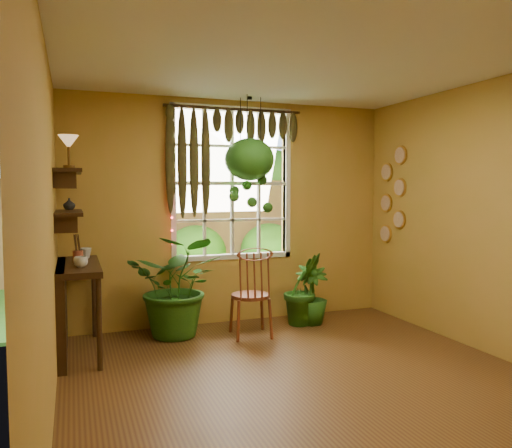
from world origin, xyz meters
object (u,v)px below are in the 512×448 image
(counter_ledge, at_px, (67,299))
(hanging_basket, at_px, (250,165))
(potted_plant_mid, at_px, (303,289))
(windsor_chair, at_px, (251,307))
(potted_plant_left, at_px, (178,285))

(counter_ledge, xyz_separation_m, hanging_basket, (2.02, 0.35, 1.35))
(hanging_basket, bearing_deg, potted_plant_mid, -13.20)
(potted_plant_mid, distance_m, hanging_basket, 1.61)
(potted_plant_mid, relative_size, hanging_basket, 0.64)
(windsor_chair, xyz_separation_m, potted_plant_mid, (0.75, 0.25, 0.10))
(counter_ledge, bearing_deg, potted_plant_left, 11.89)
(counter_ledge, xyz_separation_m, potted_plant_left, (1.15, 0.24, 0.02))
(windsor_chair, distance_m, potted_plant_mid, 0.80)
(counter_ledge, height_order, potted_plant_mid, counter_ledge)
(counter_ledge, relative_size, windsor_chair, 1.04)
(counter_ledge, relative_size, potted_plant_mid, 1.38)
(counter_ledge, xyz_separation_m, potted_plant_mid, (2.65, 0.21, -0.12))
(windsor_chair, bearing_deg, potted_plant_left, 164.89)
(counter_ledge, distance_m, windsor_chair, 1.91)
(counter_ledge, bearing_deg, potted_plant_mid, 4.43)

